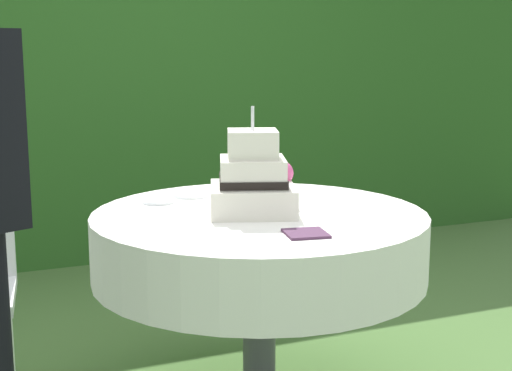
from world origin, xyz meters
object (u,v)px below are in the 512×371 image
(wedding_cake, at_px, (254,181))
(napkin_stack, at_px, (306,233))
(serving_plate_near, at_px, (158,201))
(cake_table, at_px, (259,245))
(serving_plate_far, at_px, (191,195))
(serving_plate_left, at_px, (236,187))

(wedding_cake, distance_m, napkin_stack, 0.39)
(wedding_cake, height_order, napkin_stack, wedding_cake)
(serving_plate_near, relative_size, napkin_stack, 0.94)
(cake_table, relative_size, serving_plate_near, 9.85)
(wedding_cake, distance_m, serving_plate_far, 0.41)
(wedding_cake, relative_size, serving_plate_far, 2.69)
(cake_table, distance_m, wedding_cake, 0.24)
(serving_plate_near, bearing_deg, serving_plate_left, 23.44)
(serving_plate_near, height_order, napkin_stack, serving_plate_near)
(cake_table, height_order, wedding_cake, wedding_cake)
(serving_plate_far, distance_m, napkin_stack, 0.76)
(wedding_cake, distance_m, serving_plate_left, 0.50)
(serving_plate_left, bearing_deg, wedding_cake, -103.62)
(serving_plate_far, height_order, napkin_stack, serving_plate_far)
(napkin_stack, bearing_deg, serving_plate_left, 84.13)
(serving_plate_near, xyz_separation_m, serving_plate_left, (0.39, 0.17, 0.00))
(wedding_cake, bearing_deg, serving_plate_far, 107.77)
(cake_table, relative_size, serving_plate_far, 8.51)
(cake_table, relative_size, serving_plate_left, 10.49)
(serving_plate_far, distance_m, serving_plate_left, 0.25)
(serving_plate_far, xyz_separation_m, serving_plate_left, (0.23, 0.09, 0.00))
(serving_plate_near, relative_size, serving_plate_far, 0.86)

